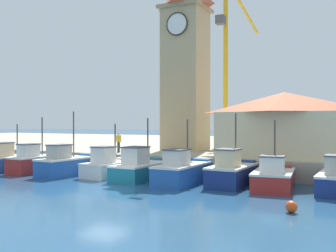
# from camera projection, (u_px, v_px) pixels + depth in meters

# --- Properties ---
(ground_plane) EXTENTS (300.00, 300.00, 0.00)m
(ground_plane) POSITION_uv_depth(u_px,v_px,m) (104.00, 189.00, 22.13)
(ground_plane) COLOR navy
(quay_wharf) EXTENTS (120.00, 40.00, 1.33)m
(quay_wharf) POSITION_uv_depth(u_px,v_px,m) (240.00, 149.00, 46.22)
(quay_wharf) COLOR #A89E89
(quay_wharf) RESTS_ON ground
(fishing_boat_far_left) EXTENTS (2.34, 5.04, 3.62)m
(fishing_boat_far_left) POSITION_uv_depth(u_px,v_px,m) (10.00, 161.00, 30.72)
(fishing_boat_far_left) COLOR #2356A8
(fishing_boat_far_left) RESTS_ON ground
(fishing_boat_left_outer) EXTENTS (2.16, 4.49, 4.18)m
(fishing_boat_left_outer) POSITION_uv_depth(u_px,v_px,m) (36.00, 162.00, 29.58)
(fishing_boat_left_outer) COLOR #AD2823
(fishing_boat_left_outer) RESTS_ON ground
(fishing_boat_left_inner) EXTENTS (2.23, 4.86, 4.57)m
(fishing_boat_left_inner) POSITION_uv_depth(u_px,v_px,m) (67.00, 164.00, 27.99)
(fishing_boat_left_inner) COLOR #2356A8
(fishing_boat_left_inner) RESTS_ON ground
(fishing_boat_mid_left) EXTENTS (2.49, 4.38, 3.68)m
(fishing_boat_mid_left) POSITION_uv_depth(u_px,v_px,m) (110.00, 166.00, 27.44)
(fishing_boat_mid_left) COLOR silver
(fishing_boat_mid_left) RESTS_ON ground
(fishing_boat_center) EXTENTS (2.28, 5.26, 4.08)m
(fishing_boat_center) POSITION_uv_depth(u_px,v_px,m) (142.00, 168.00, 26.15)
(fishing_boat_center) COLOR #196B7F
(fishing_boat_center) RESTS_ON ground
(fishing_boat_mid_right) EXTENTS (2.13, 5.07, 3.99)m
(fishing_boat_mid_right) POSITION_uv_depth(u_px,v_px,m) (183.00, 171.00, 24.10)
(fishing_boat_mid_right) COLOR #2356A8
(fishing_boat_mid_right) RESTS_ON ground
(fishing_boat_right_inner) EXTENTS (2.15, 4.65, 4.34)m
(fishing_boat_right_inner) POSITION_uv_depth(u_px,v_px,m) (232.00, 172.00, 23.58)
(fishing_boat_right_inner) COLOR navy
(fishing_boat_right_inner) RESTS_ON ground
(fishing_boat_right_outer) EXTENTS (2.54, 4.44, 3.92)m
(fishing_boat_right_outer) POSITION_uv_depth(u_px,v_px,m) (274.00, 177.00, 22.27)
(fishing_boat_right_outer) COLOR #AD2823
(fishing_boat_right_outer) RESTS_ON ground
(clock_tower) EXTENTS (3.86, 3.86, 16.61)m
(clock_tower) POSITION_uv_depth(u_px,v_px,m) (186.00, 61.00, 34.40)
(clock_tower) COLOR tan
(clock_tower) RESTS_ON quay_wharf
(warehouse_right) EXTENTS (8.74, 7.06, 4.64)m
(warehouse_right) POSITION_uv_depth(u_px,v_px,m) (284.00, 124.00, 28.33)
(warehouse_right) COLOR beige
(warehouse_right) RESTS_ON quay_wharf
(port_crane_far) EXTENTS (2.89, 10.09, 19.76)m
(port_crane_far) POSITION_uv_depth(u_px,v_px,m) (227.00, 84.00, 46.84)
(port_crane_far) COLOR #976E11
(port_crane_far) RESTS_ON quay_wharf
(mooring_buoy) EXTENTS (0.50, 0.50, 0.50)m
(mooring_buoy) POSITION_uv_depth(u_px,v_px,m) (291.00, 207.00, 16.46)
(mooring_buoy) COLOR #E54C19
(mooring_buoy) RESTS_ON ground
(dock_worker_near_tower) EXTENTS (0.34, 0.22, 1.62)m
(dock_worker_near_tower) POSITION_uv_depth(u_px,v_px,m) (119.00, 142.00, 31.89)
(dock_worker_near_tower) COLOR #33333D
(dock_worker_near_tower) RESTS_ON quay_wharf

